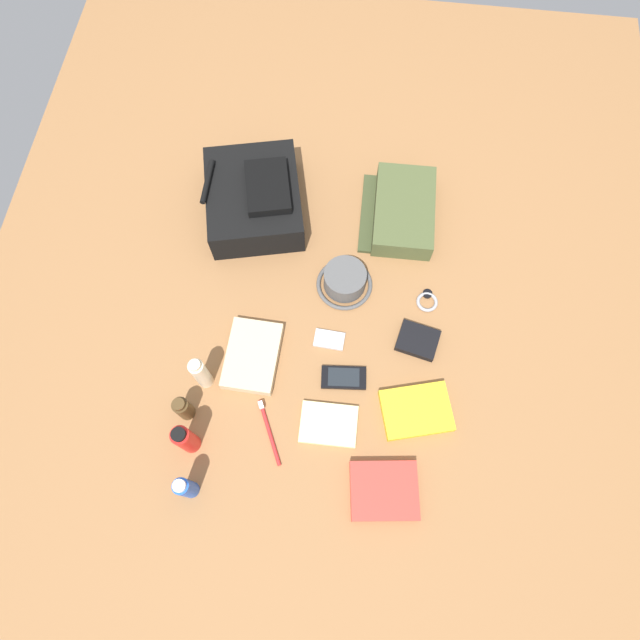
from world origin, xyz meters
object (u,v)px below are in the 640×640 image
(paperback_novel, at_px, (384,491))
(toothbrush, at_px, (268,428))
(sunscreen_spray, at_px, (186,439))
(bucket_hat, at_px, (345,281))
(wallet, at_px, (418,341))
(cell_phone, at_px, (344,378))
(media_player, at_px, (329,340))
(deodorant_spray, at_px, (186,488))
(wristwatch, at_px, (427,301))
(lotion_bottle, at_px, (201,373))
(notepad, at_px, (329,424))
(cologne_bottle, at_px, (183,408))
(toiletry_pouch, at_px, (402,211))
(folded_towel, at_px, (252,356))
(travel_guidebook, at_px, (416,411))
(backpack, at_px, (255,199))

(paperback_novel, xyz_separation_m, toothbrush, (0.12, 0.32, -0.01))
(sunscreen_spray, bearing_deg, bucket_hat, -34.88)
(wallet, bearing_deg, cell_phone, 136.21)
(paperback_novel, distance_m, media_player, 0.43)
(deodorant_spray, relative_size, wristwatch, 1.97)
(lotion_bottle, bearing_deg, toothbrush, -120.14)
(notepad, bearing_deg, cologne_bottle, 91.11)
(notepad, bearing_deg, toiletry_pouch, -13.31)
(paperback_novel, xyz_separation_m, notepad, (0.15, 0.16, -0.01))
(lotion_bottle, height_order, notepad, lotion_bottle)
(cell_phone, distance_m, notepad, 0.13)
(notepad, bearing_deg, folded_towel, 54.51)
(bucket_hat, xyz_separation_m, sunscreen_spray, (-0.50, 0.35, 0.04))
(sunscreen_spray, bearing_deg, lotion_bottle, -1.60)
(toothbrush, xyz_separation_m, wallet, (0.29, -0.38, 0.01))
(toiletry_pouch, xyz_separation_m, travel_guidebook, (-0.60, -0.08, -0.02))
(media_player, relative_size, folded_towel, 0.43)
(toiletry_pouch, xyz_separation_m, notepad, (-0.66, 0.15, -0.03))
(bucket_hat, relative_size, paperback_novel, 0.87)
(travel_guidebook, xyz_separation_m, wallet, (0.20, 0.01, -0.00))
(media_player, bearing_deg, notepad, -174.10)
(sunscreen_spray, xyz_separation_m, toothbrush, (0.06, -0.19, -0.07))
(folded_towel, bearing_deg, cell_phone, -96.37)
(lotion_bottle, bearing_deg, notepad, -103.01)
(lotion_bottle, height_order, folded_towel, lotion_bottle)
(media_player, bearing_deg, folded_towel, 110.51)
(wristwatch, bearing_deg, notepad, 147.93)
(toiletry_pouch, xyz_separation_m, deodorant_spray, (-0.87, 0.48, 0.03))
(toiletry_pouch, bearing_deg, backpack, 93.28)
(backpack, relative_size, toiletry_pouch, 1.30)
(backpack, bearing_deg, travel_guidebook, -137.65)
(lotion_bottle, bearing_deg, deodorant_spray, -176.51)
(bucket_hat, bearing_deg, wallet, -124.24)
(media_player, bearing_deg, deodorant_spray, 145.51)
(sunscreen_spray, bearing_deg, notepad, -75.31)
(deodorant_spray, xyz_separation_m, toothbrush, (0.18, -0.17, -0.06))
(backpack, height_order, toiletry_pouch, backpack)
(lotion_bottle, distance_m, media_player, 0.37)
(deodorant_spray, relative_size, cologne_bottle, 1.30)
(cologne_bottle, height_order, media_player, cologne_bottle)
(toothbrush, bearing_deg, media_player, -26.51)
(toiletry_pouch, relative_size, bucket_hat, 1.77)
(bucket_hat, bearing_deg, notepad, 179.99)
(wallet, xyz_separation_m, notepad, (-0.26, 0.22, -0.00))
(lotion_bottle, xyz_separation_m, notepad, (-0.08, -0.35, -0.07))
(cologne_bottle, bearing_deg, toothbrush, -94.69)
(bucket_hat, bearing_deg, toothbrush, 160.36)
(media_player, bearing_deg, wallet, -84.43)
(media_player, bearing_deg, travel_guidebook, -124.77)
(sunscreen_spray, height_order, media_player, sunscreen_spray)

